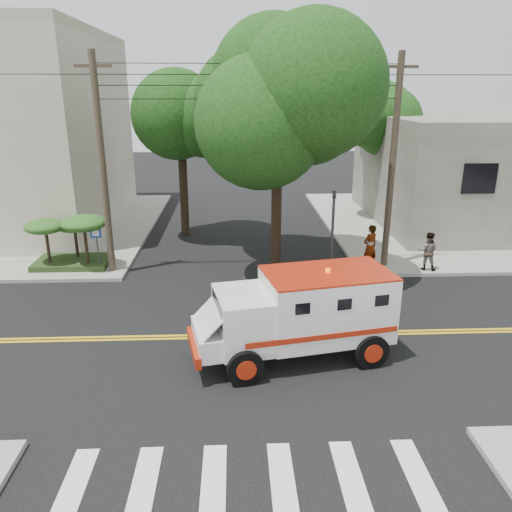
{
  "coord_description": "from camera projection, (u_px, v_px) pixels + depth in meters",
  "views": [
    {
      "loc": [
        -0.29,
        -14.44,
        7.57
      ],
      "look_at": [
        0.48,
        3.32,
        1.6
      ],
      "focal_mm": 35.0,
      "sensor_mm": 36.0,
      "label": 1
    }
  ],
  "objects": [
    {
      "name": "utility_pole_left",
      "position": [
        103.0,
        169.0,
        20.12
      ],
      "size": [
        0.28,
        0.28,
        9.0
      ],
      "primitive_type": "cylinder",
      "color": "#382D23",
      "rests_on": "ground"
    },
    {
      "name": "utility_pole_right",
      "position": [
        392.0,
        166.0,
        20.8
      ],
      "size": [
        0.28,
        0.28,
        9.0
      ],
      "primitive_type": "cylinder",
      "color": "#382D23",
      "rests_on": "ground"
    },
    {
      "name": "tree_right",
      "position": [
        388.0,
        115.0,
        29.46
      ],
      "size": [
        4.8,
        4.5,
        8.2
      ],
      "color": "black",
      "rests_on": "ground"
    },
    {
      "name": "accessibility_sign",
      "position": [
        97.0,
        242.0,
        21.25
      ],
      "size": [
        0.45,
        0.1,
        2.02
      ],
      "color": "#3F3F42",
      "rests_on": "ground"
    },
    {
      "name": "tree_left",
      "position": [
        187.0,
        127.0,
        25.33
      ],
      "size": [
        4.48,
        4.2,
        7.7
      ],
      "color": "black",
      "rests_on": "ground"
    },
    {
      "name": "armored_truck",
      "position": [
        302.0,
        311.0,
        14.37
      ],
      "size": [
        6.05,
        3.22,
        2.62
      ],
      "rotation": [
        0.0,
        0.0,
        0.2
      ],
      "color": "silver",
      "rests_on": "ground"
    },
    {
      "name": "ground",
      "position": [
        246.0,
        336.0,
        16.1
      ],
      "size": [
        100.0,
        100.0,
        0.0
      ],
      "primitive_type": "plane",
      "color": "black",
      "rests_on": "ground"
    },
    {
      "name": "traffic_signal",
      "position": [
        333.0,
        223.0,
        20.85
      ],
      "size": [
        0.15,
        0.18,
        3.6
      ],
      "color": "#3F3F42",
      "rests_on": "ground"
    },
    {
      "name": "building_right",
      "position": [
        497.0,
        169.0,
        28.97
      ],
      "size": [
        14.0,
        12.0,
        6.0
      ],
      "primitive_type": "cube",
      "color": "#625D54",
      "rests_on": "sidewalk_ne"
    },
    {
      "name": "pedestrian_a",
      "position": [
        370.0,
        247.0,
        21.42
      ],
      "size": [
        0.85,
        0.75,
        1.95
      ],
      "primitive_type": "imported",
      "rotation": [
        0.0,
        0.0,
        3.64
      ],
      "color": "gray",
      "rests_on": "sidewalk_ne"
    },
    {
      "name": "pedestrian_b",
      "position": [
        428.0,
        251.0,
        21.32
      ],
      "size": [
        0.99,
        0.9,
        1.67
      ],
      "primitive_type": "imported",
      "rotation": [
        0.0,
        0.0,
        2.74
      ],
      "color": "gray",
      "rests_on": "sidewalk_ne"
    },
    {
      "name": "tree_main",
      "position": [
        290.0,
        99.0,
        19.76
      ],
      "size": [
        6.08,
        5.7,
        9.85
      ],
      "color": "black",
      "rests_on": "ground"
    },
    {
      "name": "sidewalk_ne",
      "position": [
        469.0,
        223.0,
        29.42
      ],
      "size": [
        17.0,
        17.0,
        0.15
      ],
      "primitive_type": "cube",
      "color": "gray",
      "rests_on": "ground"
    },
    {
      "name": "sidewalk_nw",
      "position": [
        3.0,
        228.0,
        28.3
      ],
      "size": [
        17.0,
        17.0,
        0.15
      ],
      "primitive_type": "cube",
      "color": "gray",
      "rests_on": "ground"
    },
    {
      "name": "palm_planter",
      "position": [
        70.0,
        233.0,
        21.54
      ],
      "size": [
        3.52,
        2.63,
        2.36
      ],
      "color": "#1E3314",
      "rests_on": "sidewalk_nw"
    }
  ]
}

